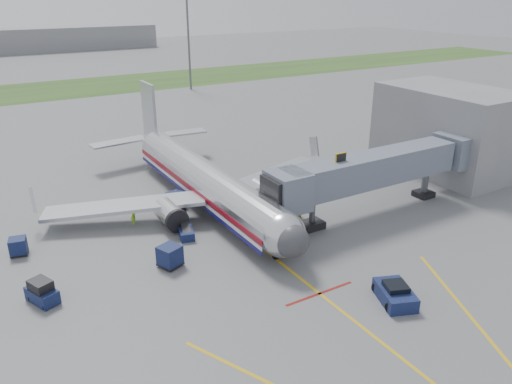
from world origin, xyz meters
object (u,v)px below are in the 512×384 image
belt_loader (185,230)px  ramp_worker (133,215)px  baggage_tug (42,292)px  airliner (205,180)px  pushback_tug (395,294)px

belt_loader → ramp_worker: ramp_worker is taller
baggage_tug → belt_loader: bearing=18.9°
airliner → baggage_tug: bearing=-150.8°
pushback_tug → ramp_worker: 25.10m
airliner → baggage_tug: (-17.63, -9.86, -1.87)m
belt_loader → ramp_worker: 5.76m
airliner → belt_loader: bearing=-130.7°
belt_loader → ramp_worker: bearing=124.6°
airliner → belt_loader: 7.47m
pushback_tug → ramp_worker: bearing=118.3°
baggage_tug → airliner: bearing=29.2°
belt_loader → airliner: bearing=49.3°
pushback_tug → belt_loader: size_ratio=1.04×
airliner → belt_loader: airliner is taller
pushback_tug → belt_loader: bearing=116.5°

